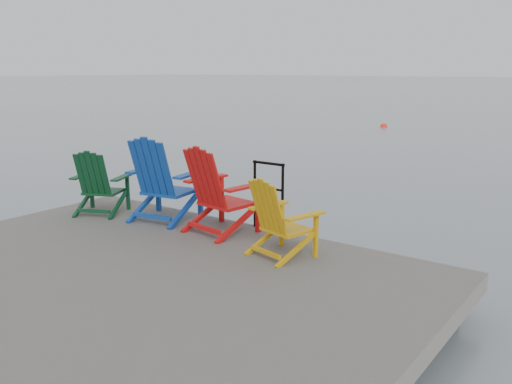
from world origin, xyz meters
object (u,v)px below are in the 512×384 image
Objects in this scene: chair_green at (99,182)px; chair_yellow at (279,217)px; handrail at (268,189)px; buoy_b at (384,127)px; chair_blue at (162,179)px; chair_red at (218,190)px.

chair_green is 1.04× the size of chair_yellow.
handrail is at bearing -6.57° from chair_green.
handrail is 2.80× the size of buoy_b.
chair_blue is at bearing -76.04° from buoy_b.
chair_red is at bearing -9.29° from chair_blue.
handrail reaches higher than chair_yellow.
handrail is 0.66m from chair_red.
chair_red is (1.00, 0.01, -0.03)m from chair_blue.
chair_green is 2.91× the size of buoy_b.
chair_blue is 18.83m from buoy_b.
chair_green reaches higher than buoy_b.
chair_yellow is (2.13, -0.29, -0.14)m from chair_blue.
chair_green is 18.90m from buoy_b.
buoy_b is (-5.54, 18.24, -1.06)m from chair_red.
handrail is 18.75m from buoy_b.
chair_blue is (-1.43, -0.50, 0.05)m from handrail.
handrail is 0.96× the size of chair_green.
chair_yellow reaches higher than buoy_b.
chair_blue is 3.63× the size of buoy_b.
chair_blue is at bearing -173.21° from chair_yellow.
chair_red is 3.48× the size of buoy_b.
chair_green reaches higher than chair_yellow.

